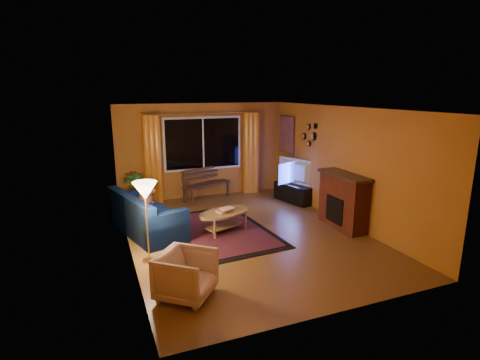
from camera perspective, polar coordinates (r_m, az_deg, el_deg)
name	(u,v)px	position (r m, az deg, el deg)	size (l,w,h in m)	color
floor	(245,234)	(7.66, 0.84, -8.23)	(4.50, 6.00, 0.02)	brown
ceiling	(246,108)	(7.12, 0.91, 10.96)	(4.50, 6.00, 0.02)	white
wall_back	(203,151)	(10.08, -5.71, 4.47)	(4.50, 0.02, 2.50)	#BB742A
wall_left	(125,184)	(6.77, -17.09, -0.56)	(0.02, 6.00, 2.50)	#BB742A
wall_right	(342,165)	(8.40, 15.28, 2.22)	(0.02, 6.00, 2.50)	#BB742A
window	(203,144)	(9.99, -5.63, 5.55)	(2.00, 0.02, 1.30)	black
curtain_rod	(203,113)	(9.87, -5.67, 10.12)	(0.03, 0.03, 3.20)	#BF8C3F
curtain_left	(153,160)	(9.70, -13.17, 3.04)	(0.36, 0.36, 2.24)	orange
curtain_right	(251,153)	(10.43, 1.67, 4.11)	(0.36, 0.36, 2.24)	orange
bench	(207,192)	(9.97, -5.07, -1.76)	(1.37, 0.40, 0.41)	#382318
potted_plant	(135,192)	(9.35, -15.77, -1.74)	(0.50, 0.50, 0.89)	#235B1E
sofa	(147,213)	(7.83, -14.04, -4.88)	(0.87, 2.02, 0.82)	#091A48
dog	(145,197)	(8.21, -14.22, -2.49)	(0.29, 0.40, 0.43)	#985242
armchair	(186,273)	(5.39, -8.23, -13.82)	(0.71, 0.66, 0.73)	beige
floor_lamp	(147,223)	(6.42, -13.98, -6.36)	(0.23, 0.23, 1.38)	#BF8C3F
rug	(221,230)	(7.81, -2.87, -7.65)	(1.79, 2.82, 0.02)	maroon
coffee_table	(224,221)	(7.71, -2.42, -6.33)	(1.16, 1.16, 0.42)	#9A7C47
tv_console	(293,193)	(9.79, 8.11, -1.98)	(0.37, 1.11, 0.46)	black
television	(294,172)	(9.65, 8.22, 1.22)	(1.14, 0.15, 0.66)	black
fireplace	(343,202)	(8.13, 15.46, -3.25)	(0.40, 1.20, 1.10)	maroon
mirror_cluster	(309,133)	(9.34, 10.47, 7.00)	(0.06, 0.60, 0.56)	black
painting	(286,134)	(10.35, 7.10, 6.90)	(0.04, 0.76, 0.96)	#E35711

